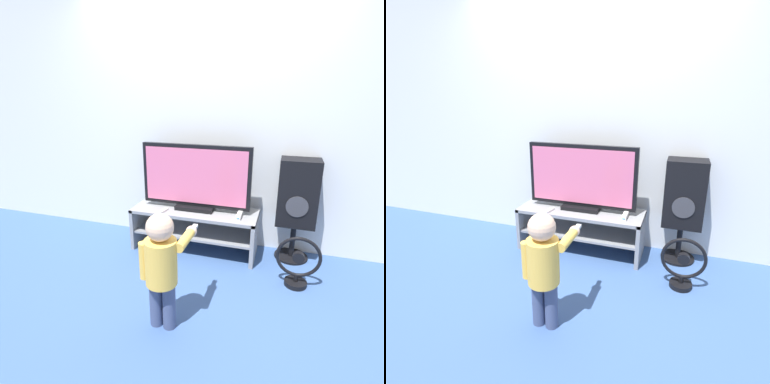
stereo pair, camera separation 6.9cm
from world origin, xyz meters
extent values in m
plane|color=#38568C|center=(0.00, 0.00, 0.00)|extent=(16.00, 16.00, 0.00)
cube|color=silver|center=(0.00, 0.52, 1.30)|extent=(10.00, 0.06, 2.60)
cube|color=gray|center=(0.00, 0.22, 0.42)|extent=(1.24, 0.44, 0.03)
cube|color=gray|center=(0.00, 0.22, 0.20)|extent=(1.20, 0.40, 0.02)
cube|color=gray|center=(-0.60, 0.22, 0.22)|extent=(0.04, 0.44, 0.43)
cube|color=gray|center=(0.60, 0.22, 0.22)|extent=(0.04, 0.44, 0.43)
cube|color=black|center=(0.00, 0.24, 0.45)|extent=(0.38, 0.20, 0.04)
cube|color=black|center=(0.00, 0.24, 0.78)|extent=(1.08, 0.05, 0.61)
cube|color=#D8668C|center=(0.00, 0.21, 0.78)|extent=(1.01, 0.01, 0.54)
cube|color=white|center=(0.46, 0.17, 0.46)|extent=(0.04, 0.19, 0.04)
cube|color=#3F8CE5|center=(0.46, 0.08, 0.46)|extent=(0.02, 0.00, 0.01)
cube|color=white|center=(-0.27, 0.07, 0.44)|extent=(0.05, 0.13, 0.02)
cylinder|color=#337FD8|center=(-0.27, 0.07, 0.46)|extent=(0.01, 0.01, 0.00)
cylinder|color=#3F4C72|center=(0.07, -0.89, 0.17)|extent=(0.09, 0.09, 0.34)
cylinder|color=#3F4C72|center=(0.16, -0.89, 0.17)|extent=(0.09, 0.09, 0.34)
cylinder|color=#E5B74C|center=(0.12, -0.89, 0.50)|extent=(0.21, 0.21, 0.31)
sphere|color=beige|center=(0.12, -0.89, 0.74)|extent=(0.18, 0.18, 0.18)
cylinder|color=#E5B74C|center=(-0.01, -0.89, 0.48)|extent=(0.07, 0.07, 0.26)
cylinder|color=#E5B74C|center=(0.24, -0.75, 0.61)|extent=(0.07, 0.26, 0.07)
sphere|color=beige|center=(0.24, -0.62, 0.61)|extent=(0.08, 0.08, 0.08)
cube|color=white|center=(0.24, -0.58, 0.61)|extent=(0.03, 0.13, 0.02)
cylinder|color=black|center=(0.96, 0.34, 0.01)|extent=(0.32, 0.32, 0.02)
cylinder|color=black|center=(0.96, 0.34, 0.18)|extent=(0.05, 0.05, 0.36)
cube|color=black|center=(0.96, 0.34, 0.67)|extent=(0.35, 0.25, 0.62)
cylinder|color=#38383D|center=(0.96, 0.21, 0.58)|extent=(0.19, 0.01, 0.19)
cylinder|color=black|center=(0.99, -0.12, 0.02)|extent=(0.18, 0.18, 0.04)
cylinder|color=black|center=(0.99, -0.12, 0.07)|extent=(0.04, 0.04, 0.06)
torus|color=black|center=(0.99, -0.12, 0.26)|extent=(0.36, 0.03, 0.36)
cylinder|color=black|center=(0.99, -0.12, 0.26)|extent=(0.09, 0.05, 0.09)
camera|label=1|loc=(0.83, -2.44, 1.52)|focal=28.00mm
camera|label=2|loc=(0.89, -2.42, 1.52)|focal=28.00mm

